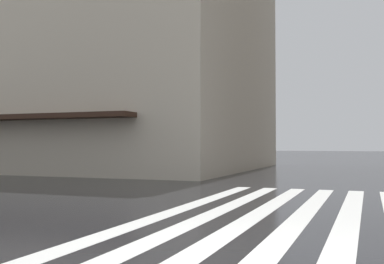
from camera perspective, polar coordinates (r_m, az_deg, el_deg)
name	(u,v)px	position (r m, az deg, el deg)	size (l,w,h in m)	color
ground_plane	(229,255)	(7.02, 4.63, -14.96)	(220.00, 220.00, 0.00)	black
zebra_crossing	(301,217)	(10.76, 13.39, -10.18)	(13.00, 6.50, 0.01)	silver
haussmann_block_mid	(103,20)	(33.97, -10.93, 13.41)	(18.74, 21.00, 21.20)	beige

